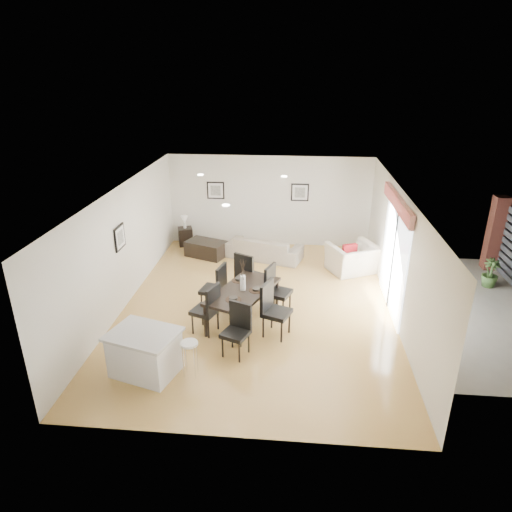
# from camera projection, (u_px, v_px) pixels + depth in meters

# --- Properties ---
(ground) EXTENTS (8.00, 8.00, 0.00)m
(ground) POSITION_uv_depth(u_px,v_px,m) (257.00, 306.00, 10.42)
(ground) COLOR tan
(ground) RESTS_ON ground
(wall_back) EXTENTS (6.00, 0.04, 2.70)m
(wall_back) POSITION_uv_depth(u_px,v_px,m) (269.00, 201.00, 13.57)
(wall_back) COLOR silver
(wall_back) RESTS_ON ground
(wall_front) EXTENTS (6.00, 0.04, 2.70)m
(wall_front) POSITION_uv_depth(u_px,v_px,m) (231.00, 361.00, 6.22)
(wall_front) COLOR silver
(wall_front) RESTS_ON ground
(wall_left) EXTENTS (0.04, 8.00, 2.70)m
(wall_left) POSITION_uv_depth(u_px,v_px,m) (123.00, 247.00, 10.15)
(wall_left) COLOR silver
(wall_left) RESTS_ON ground
(wall_right) EXTENTS (0.04, 8.00, 2.70)m
(wall_right) POSITION_uv_depth(u_px,v_px,m) (398.00, 256.00, 9.64)
(wall_right) COLOR silver
(wall_right) RESTS_ON ground
(ceiling) EXTENTS (6.00, 8.00, 0.02)m
(ceiling) POSITION_uv_depth(u_px,v_px,m) (257.00, 191.00, 9.37)
(ceiling) COLOR white
(ceiling) RESTS_ON wall_back
(sofa) EXTENTS (2.25, 1.39, 0.62)m
(sofa) POSITION_uv_depth(u_px,v_px,m) (264.00, 248.00, 12.92)
(sofa) COLOR gray
(sofa) RESTS_ON ground
(armchair) EXTENTS (1.52, 1.45, 0.77)m
(armchair) POSITION_uv_depth(u_px,v_px,m) (353.00, 258.00, 12.02)
(armchair) COLOR beige
(armchair) RESTS_ON ground
(courtyard_plant_b) EXTENTS (0.43, 0.43, 0.72)m
(courtyard_plant_b) POSITION_uv_depth(u_px,v_px,m) (490.00, 273.00, 11.22)
(courtyard_plant_b) COLOR #385524
(courtyard_plant_b) RESTS_ON ground
(dining_table) EXTENTS (1.53, 2.03, 0.76)m
(dining_table) POSITION_uv_depth(u_px,v_px,m) (243.00, 293.00, 9.53)
(dining_table) COLOR black
(dining_table) RESTS_ON ground
(dining_chair_wnear) EXTENTS (0.62, 0.62, 1.07)m
(dining_chair_wnear) POSITION_uv_depth(u_px,v_px,m) (208.00, 307.00, 9.17)
(dining_chair_wnear) COLOR black
(dining_chair_wnear) RESTS_ON ground
(dining_chair_wfar) EXTENTS (0.59, 0.59, 1.10)m
(dining_chair_wfar) POSITION_uv_depth(u_px,v_px,m) (217.00, 286.00, 10.01)
(dining_chair_wfar) COLOR black
(dining_chair_wfar) RESTS_ON ground
(dining_chair_enear) EXTENTS (0.66, 0.66, 1.14)m
(dining_chair_enear) POSITION_uv_depth(u_px,v_px,m) (272.00, 306.00, 9.11)
(dining_chair_enear) COLOR black
(dining_chair_enear) RESTS_ON ground
(dining_chair_efar) EXTENTS (0.64, 0.64, 1.10)m
(dining_chair_efar) POSITION_uv_depth(u_px,v_px,m) (275.00, 287.00, 9.95)
(dining_chair_efar) COLOR black
(dining_chair_efar) RESTS_ON ground
(dining_chair_head) EXTENTS (0.60, 0.60, 1.03)m
(dining_chair_head) POSITION_uv_depth(u_px,v_px,m) (238.00, 326.00, 8.52)
(dining_chair_head) COLOR black
(dining_chair_head) RESTS_ON ground
(dining_chair_foot) EXTENTS (0.68, 0.68, 1.13)m
(dining_chair_foot) POSITION_uv_depth(u_px,v_px,m) (247.00, 273.00, 10.59)
(dining_chair_foot) COLOR black
(dining_chair_foot) RESTS_ON ground
(vase) EXTENTS (0.74, 1.21, 0.69)m
(vase) POSITION_uv_depth(u_px,v_px,m) (243.00, 277.00, 9.38)
(vase) COLOR white
(vase) RESTS_ON dining_table
(coffee_table) EXTENTS (1.27, 1.02, 0.44)m
(coffee_table) POSITION_uv_depth(u_px,v_px,m) (206.00, 249.00, 13.10)
(coffee_table) COLOR black
(coffee_table) RESTS_ON ground
(side_table) EXTENTS (0.52, 0.52, 0.55)m
(side_table) POSITION_uv_depth(u_px,v_px,m) (186.00, 236.00, 13.88)
(side_table) COLOR black
(side_table) RESTS_ON ground
(table_lamp) EXTENTS (0.20, 0.20, 0.38)m
(table_lamp) POSITION_uv_depth(u_px,v_px,m) (185.00, 220.00, 13.68)
(table_lamp) COLOR white
(table_lamp) RESTS_ON side_table
(cushion) EXTENTS (0.40, 0.24, 0.38)m
(cushion) POSITION_uv_depth(u_px,v_px,m) (350.00, 251.00, 11.83)
(cushion) COLOR maroon
(cushion) RESTS_ON armchair
(kitchen_island) EXTENTS (1.37, 1.19, 0.81)m
(kitchen_island) POSITION_uv_depth(u_px,v_px,m) (145.00, 352.00, 8.02)
(kitchen_island) COLOR silver
(kitchen_island) RESTS_ON ground
(bar_stool) EXTENTS (0.31, 0.31, 0.67)m
(bar_stool) POSITION_uv_depth(u_px,v_px,m) (189.00, 347.00, 7.89)
(bar_stool) COLOR white
(bar_stool) RESTS_ON ground
(framed_print_back_left) EXTENTS (0.52, 0.04, 0.52)m
(framed_print_back_left) POSITION_uv_depth(u_px,v_px,m) (216.00, 190.00, 13.56)
(framed_print_back_left) COLOR black
(framed_print_back_left) RESTS_ON wall_back
(framed_print_back_right) EXTENTS (0.52, 0.04, 0.52)m
(framed_print_back_right) POSITION_uv_depth(u_px,v_px,m) (300.00, 192.00, 13.35)
(framed_print_back_right) COLOR black
(framed_print_back_right) RESTS_ON wall_back
(framed_print_left_wall) EXTENTS (0.04, 0.52, 0.52)m
(framed_print_left_wall) POSITION_uv_depth(u_px,v_px,m) (120.00, 237.00, 9.85)
(framed_print_left_wall) COLOR black
(framed_print_left_wall) RESTS_ON wall_left
(sliding_door) EXTENTS (0.12, 2.70, 2.57)m
(sliding_door) POSITION_uv_depth(u_px,v_px,m) (395.00, 237.00, 9.80)
(sliding_door) COLOR white
(sliding_door) RESTS_ON wall_right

